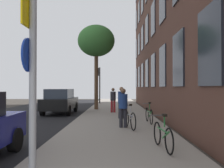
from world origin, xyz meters
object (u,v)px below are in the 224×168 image
at_px(car_1, 60,101).
at_px(bicycle_0, 163,135).
at_px(sign_post, 31,71).
at_px(bicycle_3, 122,105).
at_px(tree_near, 96,42).
at_px(bicycle_1, 130,119).
at_px(bicycle_2, 149,115).
at_px(pedestrian_2, 113,98).
at_px(pedestrian_0, 123,105).
at_px(traffic_light, 99,79).
at_px(pedestrian_1, 121,100).

bearing_deg(car_1, bicycle_0, -63.68).
bearing_deg(bicycle_0, sign_post, -137.26).
bearing_deg(bicycle_3, bicycle_0, -85.88).
bearing_deg(car_1, sign_post, -79.54).
distance_m(sign_post, tree_near, 14.67).
distance_m(bicycle_0, bicycle_1, 3.33).
distance_m(sign_post, bicycle_2, 7.98).
relative_size(tree_near, bicycle_2, 3.58).
bearing_deg(car_1, tree_near, 41.84).
xyz_separation_m(bicycle_3, pedestrian_2, (-0.59, -1.48, 0.53)).
bearing_deg(sign_post, bicycle_3, 82.33).
distance_m(pedestrian_0, pedestrian_2, 6.11).
xyz_separation_m(sign_post, bicycle_2, (2.92, 7.27, -1.52)).
bearing_deg(tree_near, car_1, -138.16).
bearing_deg(pedestrian_2, bicycle_3, 68.13).
height_order(bicycle_0, bicycle_1, bicycle_1).
distance_m(bicycle_1, bicycle_2, 1.86).
bearing_deg(pedestrian_2, traffic_light, 99.65).
distance_m(pedestrian_1, pedestrian_2, 3.17).
height_order(bicycle_1, pedestrian_1, pedestrian_1).
distance_m(bicycle_3, pedestrian_2, 1.68).
bearing_deg(bicycle_3, bicycle_2, -80.08).
bearing_deg(car_1, pedestrian_0, -58.02).
height_order(bicycle_3, car_1, car_1).
bearing_deg(bicycle_0, bicycle_1, 101.79).
height_order(tree_near, pedestrian_1, tree_near).
bearing_deg(pedestrian_2, car_1, 175.46).
xyz_separation_m(traffic_light, tree_near, (0.28, -6.82, 2.53)).
relative_size(traffic_light, bicycle_0, 2.16).
bearing_deg(bicycle_0, tree_near, 102.61).
height_order(sign_post, pedestrian_2, sign_post).
xyz_separation_m(traffic_light, pedestrian_2, (1.55, -9.10, -1.60)).
bearing_deg(bicycle_3, pedestrian_0, -90.94).
relative_size(tree_near, pedestrian_0, 3.96).
xyz_separation_m(bicycle_1, pedestrian_1, (-0.24, 3.23, 0.56)).
xyz_separation_m(bicycle_0, bicycle_1, (-0.68, 3.26, 0.01)).
height_order(pedestrian_1, car_1, pedestrian_1).
xyz_separation_m(bicycle_1, bicycle_3, (-0.12, 7.85, -0.01)).
bearing_deg(bicycle_2, bicycle_3, 99.92).
height_order(traffic_light, bicycle_0, traffic_light).
bearing_deg(bicycle_2, bicycle_1, -121.51).
height_order(bicycle_2, car_1, car_1).
bearing_deg(tree_near, bicycle_2, -67.27).
bearing_deg(bicycle_3, pedestrian_2, -111.87).
bearing_deg(bicycle_0, pedestrian_1, 98.09).
distance_m(bicycle_0, bicycle_2, 4.85).
distance_m(sign_post, pedestrian_2, 12.16).
height_order(tree_near, bicycle_0, tree_near).
xyz_separation_m(bicycle_2, pedestrian_2, (-1.69, 4.78, 0.53)).
height_order(pedestrian_0, car_1, pedestrian_0).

